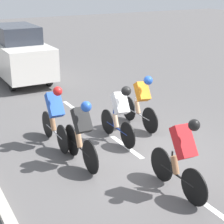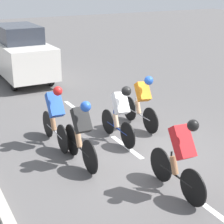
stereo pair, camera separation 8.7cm
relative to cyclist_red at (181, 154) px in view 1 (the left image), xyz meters
The scene contains 9 objects.
ground_plane 2.15m from the cyclist_red, 95.12° to the right, with size 60.00×60.00×0.00m, color #565454.
lane_stripe_mid 2.34m from the cyclist_red, 94.64° to the right, with size 0.12×1.40×0.01m, color white.
lane_stripe_far 5.46m from the cyclist_red, 91.89° to the right, with size 0.12×1.40×0.01m, color white.
cyclist_red is the anchor object (origin of this frame).
cyclist_black 2.19m from the cyclist_red, 59.62° to the right, with size 0.33×1.68×1.50m.
cyclist_orange 3.29m from the cyclist_red, 110.55° to the right, with size 0.36×1.73×1.46m.
cyclist_white 2.55m from the cyclist_red, 94.18° to the right, with size 0.37×1.64×1.46m.
cyclist_blue 3.32m from the cyclist_red, 67.92° to the right, with size 0.33×1.69×1.52m.
support_car 9.42m from the cyclist_red, 88.20° to the right, with size 1.70×4.03×2.09m.
Camera 1 is at (4.20, 6.69, 3.81)m, focal length 60.00 mm.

